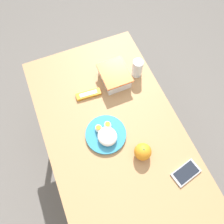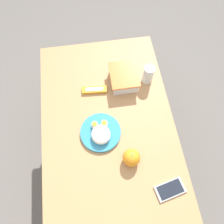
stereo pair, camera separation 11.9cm
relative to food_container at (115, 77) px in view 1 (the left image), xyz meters
The scene contains 8 objects.
ground_plane 0.83m from the food_container, 23.08° to the right, with size 10.00×10.00×0.00m, color #66605B.
table 0.35m from the food_container, 23.08° to the right, with size 1.25×0.72×0.72m.
food_container is the anchor object (origin of this frame).
orange_fruit 0.47m from the food_container, ahead, with size 0.09×0.09×0.09m.
rice_plate 0.35m from the food_container, 29.61° to the right, with size 0.22×0.22×0.07m.
candy_bar 0.18m from the food_container, 78.08° to the right, with size 0.05×0.15×0.02m.
cell_phone 0.65m from the food_container, 10.69° to the left, with size 0.10×0.15×0.01m.
drinking_glass 0.14m from the food_container, 86.74° to the left, with size 0.06×0.06×0.12m.
Camera 1 is at (0.36, -0.16, 1.84)m, focal length 35.00 mm.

